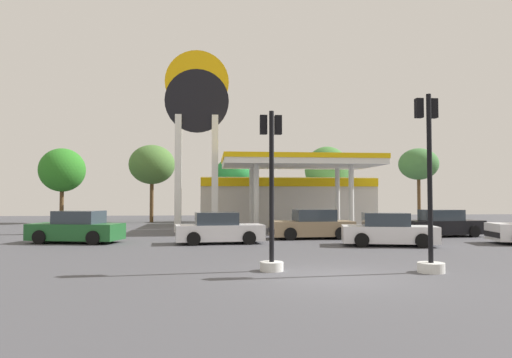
{
  "coord_description": "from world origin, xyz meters",
  "views": [
    {
      "loc": [
        -3.38,
        -12.5,
        2.14
      ],
      "look_at": [
        -0.91,
        12.47,
        3.14
      ],
      "focal_mm": 33.06,
      "sensor_mm": 36.0,
      "label": 1
    }
  ],
  "objects_px": {
    "tree_1": "(152,165)",
    "car_3": "(312,225)",
    "tree_4": "(418,164)",
    "station_pole_sign": "(197,117)",
    "car_2": "(77,228)",
    "car_1": "(388,231)",
    "tree_2": "(234,174)",
    "tree_3": "(327,170)",
    "car_5": "(219,229)",
    "traffic_signal_0": "(430,208)",
    "car_0": "(443,224)",
    "traffic_signal_1": "(271,207)",
    "tree_0": "(62,170)"
  },
  "relations": [
    {
      "from": "car_5",
      "to": "tree_4",
      "type": "xyz_separation_m",
      "value": [
        18.89,
        19.78,
        4.58
      ]
    },
    {
      "from": "car_3",
      "to": "tree_4",
      "type": "bearing_deg",
      "value": 51.59
    },
    {
      "from": "tree_1",
      "to": "tree_2",
      "type": "xyz_separation_m",
      "value": [
        7.22,
        0.28,
        -0.72
      ]
    },
    {
      "from": "car_2",
      "to": "tree_2",
      "type": "relative_size",
      "value": 0.78
    },
    {
      "from": "tree_0",
      "to": "tree_4",
      "type": "relative_size",
      "value": 0.94
    },
    {
      "from": "station_pole_sign",
      "to": "traffic_signal_1",
      "type": "distance_m",
      "value": 16.96
    },
    {
      "from": "traffic_signal_1",
      "to": "car_2",
      "type": "bearing_deg",
      "value": 130.81
    },
    {
      "from": "car_5",
      "to": "traffic_signal_1",
      "type": "height_order",
      "value": "traffic_signal_1"
    },
    {
      "from": "traffic_signal_0",
      "to": "tree_1",
      "type": "xyz_separation_m",
      "value": [
        -11.35,
        28.88,
        3.18
      ]
    },
    {
      "from": "tree_0",
      "to": "tree_1",
      "type": "distance_m",
      "value": 7.41
    },
    {
      "from": "car_2",
      "to": "tree_4",
      "type": "height_order",
      "value": "tree_4"
    },
    {
      "from": "car_3",
      "to": "traffic_signal_0",
      "type": "height_order",
      "value": "traffic_signal_0"
    },
    {
      "from": "tree_3",
      "to": "car_0",
      "type": "bearing_deg",
      "value": -81.69
    },
    {
      "from": "tree_2",
      "to": "traffic_signal_1",
      "type": "bearing_deg",
      "value": -90.74
    },
    {
      "from": "car_0",
      "to": "car_5",
      "type": "bearing_deg",
      "value": -167.66
    },
    {
      "from": "station_pole_sign",
      "to": "car_0",
      "type": "distance_m",
      "value": 15.88
    },
    {
      "from": "car_3",
      "to": "tree_1",
      "type": "bearing_deg",
      "value": 120.53
    },
    {
      "from": "station_pole_sign",
      "to": "car_3",
      "type": "xyz_separation_m",
      "value": [
        6.16,
        -5.35,
        -6.54
      ]
    },
    {
      "from": "car_3",
      "to": "tree_4",
      "type": "relative_size",
      "value": 0.64
    },
    {
      "from": "traffic_signal_1",
      "to": "tree_1",
      "type": "height_order",
      "value": "tree_1"
    },
    {
      "from": "traffic_signal_1",
      "to": "tree_4",
      "type": "relative_size",
      "value": 0.7
    },
    {
      "from": "car_0",
      "to": "car_2",
      "type": "distance_m",
      "value": 19.19
    },
    {
      "from": "car_5",
      "to": "traffic_signal_0",
      "type": "distance_m",
      "value": 10.92
    },
    {
      "from": "traffic_signal_1",
      "to": "tree_1",
      "type": "xyz_separation_m",
      "value": [
        -6.85,
        28.13,
        3.15
      ]
    },
    {
      "from": "car_5",
      "to": "car_2",
      "type": "bearing_deg",
      "value": 171.75
    },
    {
      "from": "car_0",
      "to": "tree_1",
      "type": "xyz_separation_m",
      "value": [
        -17.87,
        17.03,
        4.36
      ]
    },
    {
      "from": "car_1",
      "to": "tree_2",
      "type": "distance_m",
      "value": 22.84
    },
    {
      "from": "traffic_signal_0",
      "to": "traffic_signal_1",
      "type": "distance_m",
      "value": 4.56
    },
    {
      "from": "tree_3",
      "to": "traffic_signal_0",
      "type": "bearing_deg",
      "value": -98.37
    },
    {
      "from": "tree_1",
      "to": "tree_4",
      "type": "height_order",
      "value": "tree_1"
    },
    {
      "from": "traffic_signal_0",
      "to": "tree_3",
      "type": "relative_size",
      "value": 0.77
    },
    {
      "from": "car_0",
      "to": "car_1",
      "type": "bearing_deg",
      "value": -137.42
    },
    {
      "from": "car_3",
      "to": "station_pole_sign",
      "type": "bearing_deg",
      "value": 139.04
    },
    {
      "from": "car_1",
      "to": "car_2",
      "type": "xyz_separation_m",
      "value": [
        -14.22,
        2.76,
        0.02
      ]
    },
    {
      "from": "tree_0",
      "to": "tree_4",
      "type": "height_order",
      "value": "tree_4"
    },
    {
      "from": "traffic_signal_1",
      "to": "car_1",
      "type": "bearing_deg",
      "value": 47.17
    },
    {
      "from": "tree_2",
      "to": "tree_4",
      "type": "xyz_separation_m",
      "value": [
        17.16,
        -0.23,
        0.94
      ]
    },
    {
      "from": "traffic_signal_0",
      "to": "traffic_signal_1",
      "type": "relative_size",
      "value": 1.09
    },
    {
      "from": "station_pole_sign",
      "to": "car_0",
      "type": "relative_size",
      "value": 2.65
    },
    {
      "from": "car_5",
      "to": "traffic_signal_0",
      "type": "relative_size",
      "value": 0.82
    },
    {
      "from": "car_3",
      "to": "tree_1",
      "type": "distance_m",
      "value": 20.89
    },
    {
      "from": "traffic_signal_0",
      "to": "tree_3",
      "type": "height_order",
      "value": "tree_3"
    },
    {
      "from": "tree_2",
      "to": "tree_3",
      "type": "relative_size",
      "value": 0.86
    },
    {
      "from": "car_3",
      "to": "car_5",
      "type": "height_order",
      "value": "car_3"
    },
    {
      "from": "traffic_signal_1",
      "to": "tree_4",
      "type": "xyz_separation_m",
      "value": [
        17.52,
        28.18,
        3.37
      ]
    },
    {
      "from": "tree_1",
      "to": "car_3",
      "type": "bearing_deg",
      "value": -59.47
    },
    {
      "from": "car_1",
      "to": "tree_2",
      "type": "relative_size",
      "value": 0.75
    },
    {
      "from": "tree_1",
      "to": "car_5",
      "type": "bearing_deg",
      "value": -74.47
    },
    {
      "from": "traffic_signal_0",
      "to": "tree_0",
      "type": "relative_size",
      "value": 0.82
    },
    {
      "from": "car_5",
      "to": "tree_3",
      "type": "xyz_separation_m",
      "value": [
        10.0,
        19.01,
        3.96
      ]
    }
  ]
}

